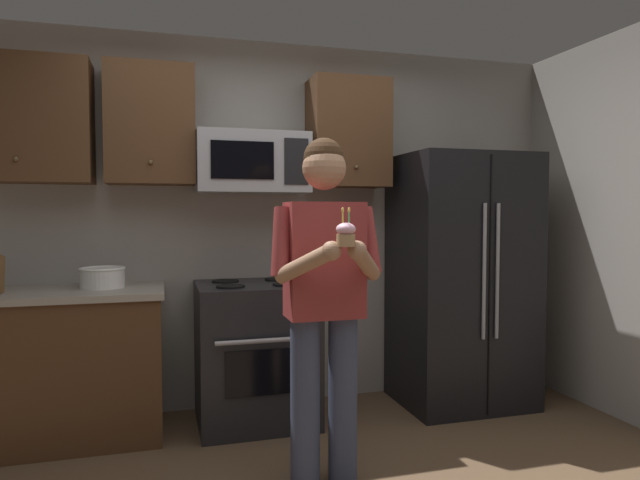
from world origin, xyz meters
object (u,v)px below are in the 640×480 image
object	(u,v)px
oven_range	(256,352)
refrigerator	(461,280)
person	(325,291)
cupcake	(346,234)
microwave	(252,163)
bowl_large_white	(102,277)

from	to	relation	value
oven_range	refrigerator	distance (m)	1.56
oven_range	person	size ratio (longest dim) A/B	0.53
cupcake	person	bearing A→B (deg)	90.00
microwave	cupcake	bearing A→B (deg)	-82.16
bowl_large_white	oven_range	bearing A→B (deg)	-4.07
refrigerator	person	world-z (taller)	refrigerator
oven_range	refrigerator	bearing A→B (deg)	-1.50
refrigerator	microwave	bearing A→B (deg)	173.97
person	cupcake	xyz separation A→B (m)	(-0.00, -0.33, 0.30)
oven_range	person	bearing A→B (deg)	-78.56
refrigerator	cupcake	distance (m)	1.85
oven_range	cupcake	distance (m)	1.54
oven_range	person	xyz separation A→B (m)	(0.19, -0.96, 0.53)
microwave	cupcake	distance (m)	1.48
person	refrigerator	bearing A→B (deg)	35.09
bowl_large_white	refrigerator	bearing A→B (deg)	-2.49
oven_range	refrigerator	world-z (taller)	refrigerator
microwave	person	distance (m)	1.31
bowl_large_white	person	world-z (taller)	person
microwave	refrigerator	bearing A→B (deg)	-6.03
microwave	refrigerator	world-z (taller)	microwave
refrigerator	person	bearing A→B (deg)	-144.91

